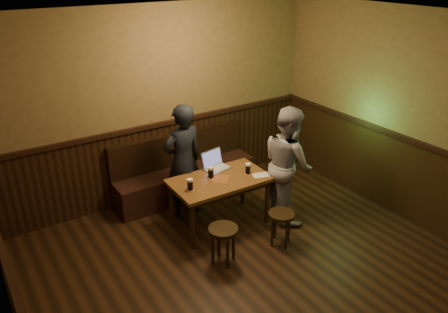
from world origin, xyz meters
TOP-DOWN VIEW (x-y plane):
  - room at (0.00, 0.22)m, footprint 5.04×6.04m
  - bench at (0.20, 2.75)m, footprint 2.20×0.50m
  - pub_table at (0.20, 1.75)m, footprint 1.31×0.77m
  - stool_left at (-0.21, 1.04)m, footprint 0.41×0.41m
  - stool_right at (0.60, 0.95)m, footprint 0.36×0.36m
  - pint_left at (-0.27, 1.70)m, footprint 0.10×0.10m
  - pint_mid at (0.12, 1.84)m, footprint 0.10×0.10m
  - pint_right at (0.60, 1.67)m, footprint 0.10×0.10m
  - laptop at (0.32, 2.05)m, footprint 0.39×0.33m
  - menu at (0.71, 1.54)m, footprint 0.25×0.21m
  - person_suit at (-0.06, 2.26)m, footprint 0.62×0.43m
  - person_grey at (1.09, 1.44)m, footprint 0.77×0.90m

SIDE VIEW (x-z plane):
  - bench at x=0.20m, z-range -0.16..0.79m
  - stool_right at x=0.60m, z-range 0.13..0.58m
  - stool_left at x=-0.21m, z-range 0.14..0.62m
  - pub_table at x=0.20m, z-range 0.25..0.95m
  - menu at x=0.71m, z-range 0.69..0.69m
  - laptop at x=0.32m, z-range 0.63..0.87m
  - pint_right at x=0.60m, z-range 0.69..0.84m
  - pint_left at x=-0.27m, z-range 0.69..0.84m
  - pint_mid at x=0.12m, z-range 0.69..0.85m
  - person_grey at x=1.09m, z-range 0.00..1.60m
  - person_suit at x=-0.06m, z-range 0.00..1.62m
  - room at x=0.00m, z-range -0.22..2.62m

